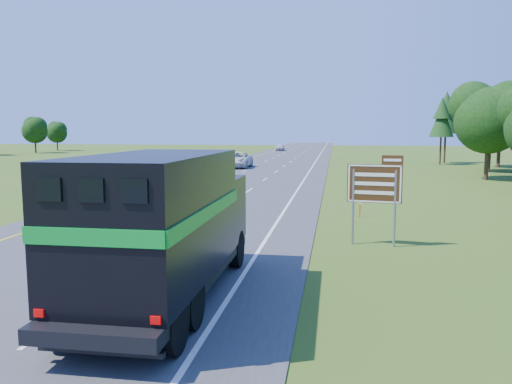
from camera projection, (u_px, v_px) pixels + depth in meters
road at (264, 169)px, 59.30m from camera, size 15.00×260.00×0.04m
lane_markings at (264, 169)px, 59.29m from camera, size 11.15×260.00×0.01m
horse_truck at (165, 223)px, 13.28m from camera, size 2.92×9.07×4.01m
white_suv at (237, 160)px, 62.02m from camera, size 3.38×7.11×1.96m
far_car at (280, 147)px, 113.54m from camera, size 1.95×4.65×1.57m
exit_sign at (375, 187)px, 19.93m from camera, size 2.14×0.40×3.67m
delineator at (360, 208)px, 26.78m from camera, size 0.08×0.04×0.97m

